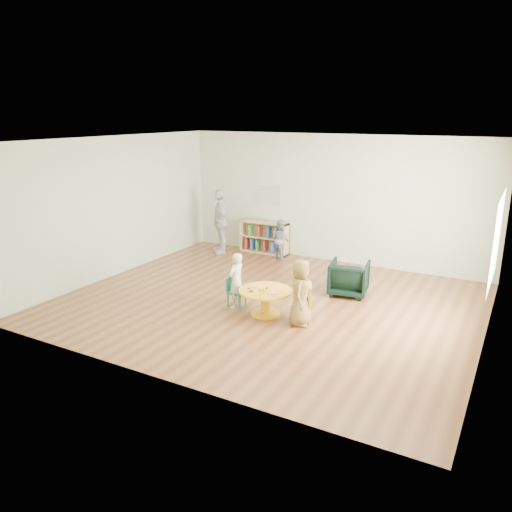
# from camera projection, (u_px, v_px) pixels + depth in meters

# --- Properties ---
(room) EXTENTS (7.10, 7.00, 2.80)m
(room) POSITION_uv_depth(u_px,v_px,m) (270.00, 196.00, 8.31)
(room) COLOR brown
(room) RESTS_ON ground
(activity_table) EXTENTS (0.87, 0.87, 0.48)m
(activity_table) POSITION_uv_depth(u_px,v_px,m) (265.00, 298.00, 8.22)
(activity_table) COLOR yellow
(activity_table) RESTS_ON ground
(kid_chair_left) EXTENTS (0.29, 0.29, 0.53)m
(kid_chair_left) POSITION_uv_depth(u_px,v_px,m) (235.00, 290.00, 8.60)
(kid_chair_left) COLOR #167D67
(kid_chair_left) RESTS_ON ground
(kid_chair_right) EXTENTS (0.43, 0.43, 0.62)m
(kid_chair_right) POSITION_uv_depth(u_px,v_px,m) (304.00, 302.00, 7.96)
(kid_chair_right) COLOR yellow
(kid_chair_right) RESTS_ON ground
(bookshelf) EXTENTS (1.20, 0.30, 0.75)m
(bookshelf) POSITION_uv_depth(u_px,v_px,m) (264.00, 237.00, 11.89)
(bookshelf) COLOR tan
(bookshelf) RESTS_ON ground
(alphabet_poster) EXTENTS (0.74, 0.01, 0.54)m
(alphabet_poster) POSITION_uv_depth(u_px,v_px,m) (267.00, 196.00, 11.72)
(alphabet_poster) COLOR silver
(alphabet_poster) RESTS_ON ground
(armchair) EXTENTS (0.78, 0.79, 0.63)m
(armchair) POSITION_uv_depth(u_px,v_px,m) (349.00, 278.00, 9.13)
(armchair) COLOR black
(armchair) RESTS_ON ground
(child_left) EXTENTS (0.27, 0.38, 0.96)m
(child_left) POSITION_uv_depth(u_px,v_px,m) (236.00, 280.00, 8.49)
(child_left) COLOR silver
(child_left) RESTS_ON ground
(child_right) EXTENTS (0.46, 0.59, 1.07)m
(child_right) POSITION_uv_depth(u_px,v_px,m) (300.00, 293.00, 7.78)
(child_right) COLOR gold
(child_right) RESTS_ON ground
(toddler) EXTENTS (0.55, 0.50, 0.92)m
(toddler) POSITION_uv_depth(u_px,v_px,m) (281.00, 239.00, 11.32)
(toddler) COLOR #1B1C44
(toddler) RESTS_ON ground
(adult_caretaker) EXTENTS (0.90, 0.89, 1.52)m
(adult_caretaker) POSITION_uv_depth(u_px,v_px,m) (220.00, 221.00, 11.76)
(adult_caretaker) COLOR silver
(adult_caretaker) RESTS_ON ground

